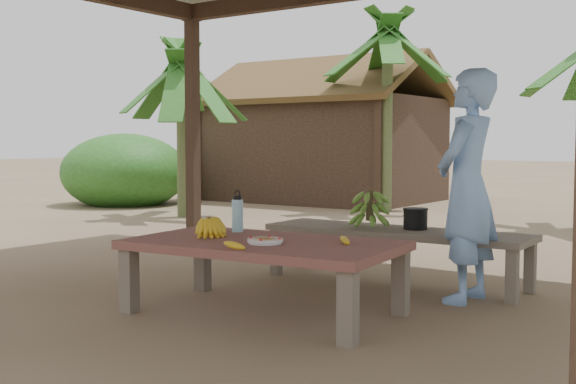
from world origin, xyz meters
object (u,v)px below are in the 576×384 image
Objects in this scene: cooking_pot at (415,219)px; woman at (467,186)px; plate at (265,241)px; bench at (395,236)px; work_table at (264,250)px; water_flask at (237,214)px; ripe_banana_bunch at (209,226)px.

cooking_pot is 0.12× the size of woman.
bench is at bearing 84.28° from plate.
plate is (0.09, -0.11, 0.08)m from work_table.
plate is (-0.16, -1.57, 0.12)m from bench.
water_flask is (-0.45, 0.27, 0.20)m from work_table.
ripe_banana_bunch is at bearing -89.46° from water_flask.
water_flask is 1.59× the size of cooking_pot.
water_flask is at bearing 144.96° from plate.
water_flask reaches higher than bench.
work_table is at bearing -31.39° from water_flask.
cooking_pot is (0.14, 0.09, 0.14)m from bench.
ripe_banana_bunch is at bearing -179.18° from work_table.
water_flask is (-0.54, 0.38, 0.11)m from plate.
woman reaches higher than bench.
ripe_banana_bunch is 0.33m from water_flask.
cooking_pot is at bearing 62.46° from ripe_banana_bunch.
woman is at bearing -24.25° from bench.
woman is (1.42, 0.88, 0.22)m from water_flask.
woman is at bearing -33.91° from cooking_pot.
woman is at bearing 40.25° from ripe_banana_bunch.
plate is 1.22× the size of cooking_pot.
ripe_banana_bunch reaches higher than work_table.
ripe_banana_bunch is (-0.45, -0.05, 0.14)m from work_table.
bench is 0.91m from woman.
ripe_banana_bunch reaches higher than bench.
water_flask is at bearing 143.04° from work_table.
work_table is at bearing -100.78° from bench.
cooking_pot is at bearing -123.57° from woman.
woman is at bearing 54.96° from plate.
work_table is at bearing -104.02° from cooking_pot.
woman reaches higher than water_flask.
plate is at bearing -100.10° from cooking_pot.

